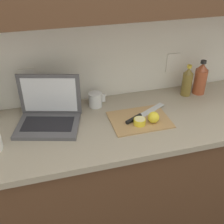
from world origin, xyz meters
name	(u,v)px	position (x,y,z in m)	size (l,w,h in m)	color
ground_plane	(156,215)	(0.00, 0.00, 0.00)	(12.00, 12.00, 0.00)	#564C47
counter_unit	(165,169)	(0.02, 0.00, 0.45)	(2.26, 0.61, 0.88)	brown
laptop	(49,113)	(-0.66, 0.10, 0.95)	(0.38, 0.32, 0.25)	#515156
cutting_board	(140,120)	(-0.18, -0.01, 0.89)	(0.32, 0.24, 0.01)	tan
knife	(139,116)	(-0.18, 0.00, 0.90)	(0.29, 0.17, 0.02)	silver
lemon_half_cut	(140,121)	(-0.20, -0.06, 0.91)	(0.06, 0.06, 0.03)	yellow
lemon_whole_beside	(154,117)	(-0.12, -0.06, 0.92)	(0.06, 0.06, 0.06)	yellow
bottle_green_soda	(201,79)	(0.29, 0.19, 0.99)	(0.08, 0.08, 0.22)	#A34C2D
bottle_oil_tall	(187,82)	(0.20, 0.19, 0.98)	(0.06, 0.06, 0.20)	olive
measuring_cup	(95,100)	(-0.38, 0.20, 0.93)	(0.10, 0.08, 0.09)	silver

